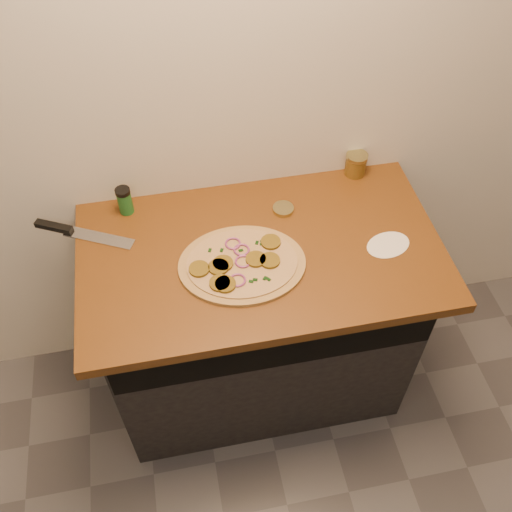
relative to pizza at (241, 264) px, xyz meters
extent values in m
cube|color=beige|center=(0.08, 0.39, 0.44)|extent=(4.00, 0.02, 2.70)
cube|color=black|center=(0.08, 0.09, -0.48)|extent=(1.10, 0.60, 0.86)
cube|color=#643313|center=(0.08, 0.06, -0.03)|extent=(1.20, 0.70, 0.04)
cylinder|color=tan|center=(0.00, 0.00, 0.00)|extent=(0.43, 0.43, 0.01)
cylinder|color=#CCB786|center=(0.00, 0.00, 0.00)|extent=(0.37, 0.37, 0.01)
cylinder|color=brown|center=(0.05, 0.00, 0.01)|extent=(0.07, 0.07, 0.01)
cylinder|color=brown|center=(0.09, -0.01, 0.01)|extent=(0.07, 0.07, 0.01)
cylinder|color=brown|center=(-0.14, 0.00, 0.01)|extent=(0.07, 0.07, 0.01)
cylinder|color=brown|center=(-0.06, -0.08, 0.01)|extent=(0.07, 0.07, 0.01)
cylinder|color=brown|center=(0.11, 0.06, 0.01)|extent=(0.07, 0.07, 0.01)
cylinder|color=brown|center=(-0.06, 0.00, 0.01)|extent=(0.07, 0.07, 0.01)
cylinder|color=brown|center=(-0.08, -0.07, 0.01)|extent=(0.07, 0.07, 0.01)
cylinder|color=brown|center=(-0.07, -0.01, 0.01)|extent=(0.07, 0.07, 0.01)
torus|color=#83316B|center=(-0.01, 0.08, 0.01)|extent=(0.05, 0.05, 0.01)
torus|color=#83316B|center=(0.01, 0.05, 0.01)|extent=(0.05, 0.05, 0.01)
torus|color=#83316B|center=(-0.02, -0.07, 0.01)|extent=(0.05, 0.05, 0.01)
torus|color=#83316B|center=(0.01, 0.00, 0.01)|extent=(0.05, 0.05, 0.01)
cube|color=black|center=(0.07, 0.07, 0.01)|extent=(0.01, 0.02, 0.00)
cube|color=black|center=(0.02, -0.08, 0.01)|extent=(0.02, 0.01, 0.00)
cube|color=black|center=(-0.05, 0.06, 0.01)|extent=(0.01, 0.02, 0.00)
cube|color=black|center=(-0.12, -0.01, 0.01)|extent=(0.01, 0.02, 0.00)
cube|color=black|center=(0.08, 0.06, 0.01)|extent=(0.01, 0.01, 0.00)
cube|color=black|center=(0.07, -0.08, 0.01)|extent=(0.02, 0.02, 0.00)
cube|color=black|center=(-0.09, 0.07, 0.01)|extent=(0.01, 0.02, 0.00)
cube|color=black|center=(0.03, -0.08, 0.01)|extent=(0.02, 0.01, 0.00)
cube|color=black|center=(0.06, -0.08, 0.01)|extent=(0.02, 0.02, 0.00)
cube|color=black|center=(0.08, 0.08, 0.01)|extent=(0.02, 0.02, 0.00)
cube|color=black|center=(0.01, 0.05, 0.01)|extent=(0.02, 0.01, 0.00)
cube|color=black|center=(-0.10, 0.00, 0.01)|extent=(0.02, 0.02, 0.00)
cube|color=#B7BAC1|center=(-0.45, 0.21, -0.01)|extent=(0.24, 0.15, 0.01)
cube|color=black|center=(-0.59, 0.29, 0.00)|extent=(0.13, 0.08, 0.02)
cylinder|color=tan|center=(0.19, 0.22, 0.00)|extent=(0.09, 0.09, 0.02)
cylinder|color=maroon|center=(0.49, 0.36, 0.03)|extent=(0.08, 0.08, 0.07)
cylinder|color=tan|center=(0.49, 0.36, 0.07)|extent=(0.08, 0.08, 0.01)
cylinder|color=#1D5D25|center=(-0.35, 0.32, 0.03)|extent=(0.05, 0.05, 0.09)
cylinder|color=black|center=(-0.35, 0.32, 0.08)|extent=(0.05, 0.05, 0.02)
cylinder|color=white|center=(0.49, -0.01, -0.01)|extent=(0.19, 0.19, 0.00)
camera|label=1|loc=(-0.18, -1.15, 1.40)|focal=40.00mm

